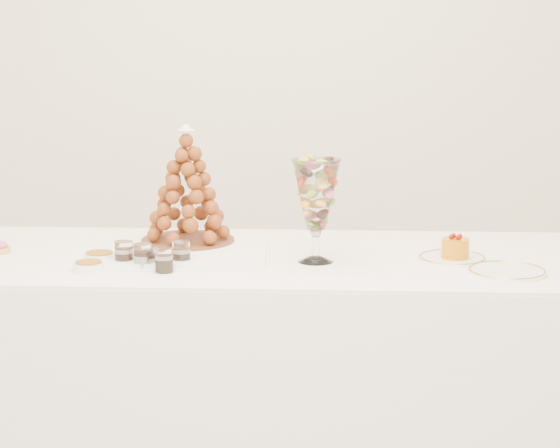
{
  "coord_description": "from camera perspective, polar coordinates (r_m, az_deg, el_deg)",
  "views": [
    {
      "loc": [
        0.16,
        -3.09,
        1.62
      ],
      "look_at": [
        0.13,
        0.22,
        0.93
      ],
      "focal_mm": 70.0,
      "sensor_mm": 36.0,
      "label": 1
    }
  ],
  "objects": [
    {
      "name": "ramekin_back",
      "position": [
        3.51,
        -9.4,
        -1.76
      ],
      "size": [
        0.1,
        0.1,
        0.03
      ],
      "primitive_type": "cylinder",
      "color": "white",
      "rests_on": "buffet_table"
    },
    {
      "name": "verrine_d",
      "position": [
        3.4,
        -7.17,
        -1.68
      ],
      "size": [
        0.06,
        0.06,
        0.08
      ],
      "primitive_type": "cylinder",
      "rotation": [
        0.0,
        0.0,
        0.03
      ],
      "color": "white",
      "rests_on": "buffet_table"
    },
    {
      "name": "verrine_c",
      "position": [
        3.43,
        -5.18,
        -1.55
      ],
      "size": [
        0.07,
        0.07,
        0.08
      ],
      "primitive_type": "cylinder",
      "rotation": [
        0.0,
        0.0,
        -0.34
      ],
      "color": "white",
      "rests_on": "buffet_table"
    },
    {
      "name": "macaron_vase",
      "position": [
        3.43,
        1.9,
        1.49
      ],
      "size": [
        0.15,
        0.15,
        0.33
      ],
      "color": "white",
      "rests_on": "buffet_table"
    },
    {
      "name": "cake_plate",
      "position": [
        3.54,
        8.98,
        -1.8
      ],
      "size": [
        0.22,
        0.22,
        0.01
      ],
      "primitive_type": "cylinder",
      "color": "white",
      "rests_on": "buffet_table"
    },
    {
      "name": "spare_plate",
      "position": [
        3.4,
        11.77,
        -2.45
      ],
      "size": [
        0.24,
        0.24,
        0.01
      ],
      "primitive_type": "cylinder",
      "color": "white",
      "rests_on": "buffet_table"
    },
    {
      "name": "buffet_table",
      "position": [
        3.66,
        -0.5,
        -7.71
      ],
      "size": [
        2.11,
        0.92,
        0.79
      ],
      "rotation": [
        0.0,
        0.0,
        -0.04
      ],
      "color": "white",
      "rests_on": "ground"
    },
    {
      "name": "verrine_b",
      "position": [
        3.41,
        -6.87,
        -1.79
      ],
      "size": [
        0.05,
        0.05,
        0.06
      ],
      "primitive_type": "cylinder",
      "rotation": [
        0.0,
        0.0,
        -0.15
      ],
      "color": "white",
      "rests_on": "buffet_table"
    },
    {
      "name": "ramekin_front",
      "position": [
        3.4,
        -9.96,
        -2.23
      ],
      "size": [
        0.09,
        0.09,
        0.03
      ],
      "primitive_type": "cylinder",
      "color": "white",
      "rests_on": "buffet_table"
    },
    {
      "name": "verrine_a",
      "position": [
        3.45,
        -8.15,
        -1.54
      ],
      "size": [
        0.06,
        0.06,
        0.08
      ],
      "primitive_type": "cylinder",
      "rotation": [
        0.0,
        0.0,
        0.05
      ],
      "color": "white",
      "rests_on": "buffet_table"
    },
    {
      "name": "lace_tray",
      "position": [
        3.59,
        -5.46,
        -1.42
      ],
      "size": [
        0.59,
        0.45,
        0.02
      ],
      "primitive_type": "cube",
      "rotation": [
        0.0,
        0.0,
        0.01
      ],
      "color": "white",
      "rests_on": "buffet_table"
    },
    {
      "name": "pink_tart",
      "position": [
        3.7,
        -14.38,
        -1.23
      ],
      "size": [
        0.06,
        0.06,
        0.04
      ],
      "color": "tan",
      "rests_on": "buffet_table"
    },
    {
      "name": "mousse_cake",
      "position": [
        3.52,
        9.14,
        -1.24
      ],
      "size": [
        0.09,
        0.09,
        0.08
      ],
      "color": "#C77509",
      "rests_on": "cake_plate"
    },
    {
      "name": "verrine_e",
      "position": [
        3.35,
        -6.08,
        -1.89
      ],
      "size": [
        0.07,
        0.07,
        0.07
      ],
      "primitive_type": "cylinder",
      "rotation": [
        0.0,
        0.0,
        0.23
      ],
      "color": "white",
      "rests_on": "buffet_table"
    },
    {
      "name": "croquembouche",
      "position": [
        3.65,
        -4.89,
        2.03
      ],
      "size": [
        0.31,
        0.31,
        0.39
      ],
      "rotation": [
        0.0,
        0.0,
        -0.06
      ],
      "color": "brown",
      "rests_on": "lace_tray"
    }
  ]
}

